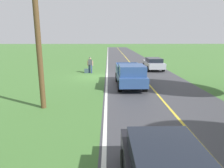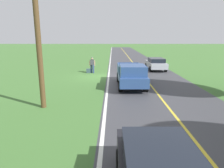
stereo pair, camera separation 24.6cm
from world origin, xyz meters
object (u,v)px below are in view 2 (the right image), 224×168
object	(u,v)px
hitchhiker_walking	(92,64)
sedan_near_oncoming	(156,64)
suitcase_carried	(88,71)
pickup_truck_passing	(131,75)
utility_pole_roadside	(38,38)

from	to	relation	value
hitchhiker_walking	sedan_near_oncoming	distance (m)	7.65
suitcase_carried	pickup_truck_passing	world-z (taller)	pickup_truck_passing
suitcase_carried	sedan_near_oncoming	size ratio (longest dim) A/B	0.11
pickup_truck_passing	sedan_near_oncoming	distance (m)	9.17
sedan_near_oncoming	pickup_truck_passing	bearing A→B (deg)	66.31
pickup_truck_passing	sedan_near_oncoming	xyz separation A→B (m)	(-3.68, -8.40, -0.21)
sedan_near_oncoming	suitcase_carried	bearing A→B (deg)	16.03
hitchhiker_walking	pickup_truck_passing	world-z (taller)	pickup_truck_passing
suitcase_carried	pickup_truck_passing	size ratio (longest dim) A/B	0.09
sedan_near_oncoming	utility_pole_roadside	bearing A→B (deg)	55.76
suitcase_carried	hitchhiker_walking	bearing A→B (deg)	100.86
suitcase_carried	pickup_truck_passing	xyz separation A→B (m)	(-4.07, 6.17, 0.73)
hitchhiker_walking	pickup_truck_passing	distance (m)	7.27
sedan_near_oncoming	utility_pole_roadside	size ratio (longest dim) A/B	0.59
pickup_truck_passing	sedan_near_oncoming	world-z (taller)	pickup_truck_passing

